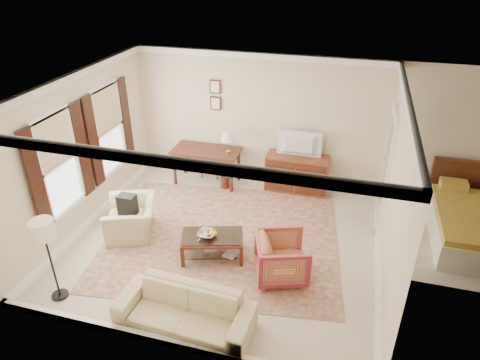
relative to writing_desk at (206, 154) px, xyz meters
The scene contains 20 objects.
room_shell 2.89m from the writing_desk, 62.29° to the right, with size 5.51×5.01×2.91m.
window_front 3.29m from the writing_desk, 120.95° to the right, with size 0.12×1.56×1.80m, color #CCB284, non-canonical shape.
window_rear 2.16m from the writing_desk, 145.42° to the right, with size 0.12×1.56×1.80m, color #CCB284, non-canonical shape.
doorway 3.83m from the writing_desk, ahead, with size 0.10×1.12×2.25m, color white, non-canonical shape.
rug 2.27m from the writing_desk, 63.16° to the right, with size 4.25×3.64×0.01m, color maroon.
writing_desk is the anchor object (origin of this frame).
desk_chair 0.39m from the writing_desk, 90.70° to the left, with size 0.45×0.45×1.05m, color brown, non-canonical shape.
desk_lamp 0.62m from the writing_desk, ahead, with size 0.32×0.32×0.50m, color silver, non-canonical shape.
framed_prints 1.31m from the writing_desk, 77.27° to the left, with size 0.25×0.04×0.68m, color #4B2315, non-canonical shape.
sideboard 2.05m from the writing_desk, ahead, with size 1.34×0.51×0.82m, color brown.
tv 2.10m from the writing_desk, ahead, with size 0.91×0.52×0.12m, color black.
coffee_table 2.73m from the writing_desk, 68.51° to the right, with size 1.18×0.88×0.44m.
fruit_bowl 2.72m from the writing_desk, 70.41° to the right, with size 0.42×0.42×0.10m, color silver.
book_a 2.70m from the writing_desk, 71.49° to the right, with size 0.28×0.04×0.38m, color brown.
book_b 2.86m from the writing_desk, 63.88° to the right, with size 0.28×0.03×0.38m, color brown.
striped_armchair 3.52m from the writing_desk, 50.41° to the right, with size 0.81×0.76×0.83m, color maroon.
club_armchair 2.38m from the writing_desk, 106.92° to the right, with size 1.00×0.65×0.88m, color #CEBC8B.
backpack 2.39m from the writing_desk, 107.44° to the right, with size 0.32×0.22×0.40m, color black.
sofa 4.26m from the writing_desk, 74.74° to the right, with size 1.95×0.57×0.76m, color #CEBC8B.
floor_lamp 4.22m from the writing_desk, 103.59° to the right, with size 0.35×0.35×1.40m.
Camera 1 is at (1.99, -6.07, 4.80)m, focal length 32.00 mm.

